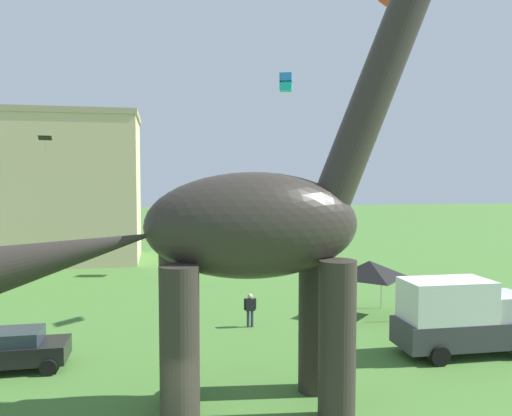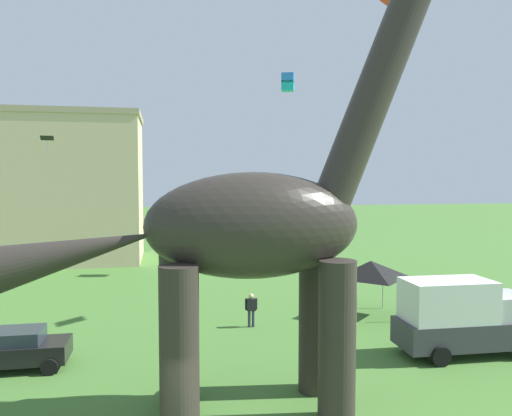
{
  "view_description": "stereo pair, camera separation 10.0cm",
  "coord_description": "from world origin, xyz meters",
  "px_view_note": "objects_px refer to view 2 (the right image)",
  "views": [
    {
      "loc": [
        -0.6,
        -11.8,
        7.39
      ],
      "look_at": [
        2.41,
        3.61,
        6.46
      ],
      "focal_mm": 34.62,
      "sensor_mm": 36.0,
      "label": 1
    },
    {
      "loc": [
        -0.51,
        -11.82,
        7.39
      ],
      "look_at": [
        2.41,
        3.61,
        6.46
      ],
      "focal_mm": 34.62,
      "sensor_mm": 36.0,
      "label": 2
    }
  ],
  "objects_px": {
    "person_strolling_adult": "(251,307)",
    "festival_canopy_tent": "(371,269)",
    "kite_drifting": "(47,138)",
    "kite_high_left": "(288,82)",
    "parked_box_truck": "(462,316)",
    "dinosaur_sculpture": "(251,225)",
    "parked_sedan_left": "(12,349)"
  },
  "relations": [
    {
      "from": "person_strolling_adult",
      "to": "kite_high_left",
      "type": "bearing_deg",
      "value": 127.42
    },
    {
      "from": "dinosaur_sculpture",
      "to": "parked_box_truck",
      "type": "height_order",
      "value": "dinosaur_sculpture"
    },
    {
      "from": "parked_box_truck",
      "to": "festival_canopy_tent",
      "type": "xyz_separation_m",
      "value": [
        -1.34,
        6.2,
        0.9
      ]
    },
    {
      "from": "festival_canopy_tent",
      "to": "parked_box_truck",
      "type": "bearing_deg",
      "value": -77.78
    },
    {
      "from": "parked_box_truck",
      "to": "kite_drifting",
      "type": "relative_size",
      "value": 5.8
    },
    {
      "from": "dinosaur_sculpture",
      "to": "kite_drifting",
      "type": "bearing_deg",
      "value": 127.46
    },
    {
      "from": "dinosaur_sculpture",
      "to": "kite_high_left",
      "type": "distance_m",
      "value": 24.76
    },
    {
      "from": "person_strolling_adult",
      "to": "festival_canopy_tent",
      "type": "relative_size",
      "value": 0.53
    },
    {
      "from": "kite_drifting",
      "to": "kite_high_left",
      "type": "height_order",
      "value": "kite_high_left"
    },
    {
      "from": "parked_box_truck",
      "to": "festival_canopy_tent",
      "type": "distance_m",
      "value": 6.41
    },
    {
      "from": "person_strolling_adult",
      "to": "kite_high_left",
      "type": "height_order",
      "value": "kite_high_left"
    },
    {
      "from": "parked_box_truck",
      "to": "person_strolling_adult",
      "type": "xyz_separation_m",
      "value": [
        -8.01,
        5.45,
        -0.63
      ]
    },
    {
      "from": "parked_box_truck",
      "to": "kite_drifting",
      "type": "distance_m",
      "value": 24.29
    },
    {
      "from": "parked_sedan_left",
      "to": "person_strolling_adult",
      "type": "height_order",
      "value": "person_strolling_adult"
    },
    {
      "from": "dinosaur_sculpture",
      "to": "festival_canopy_tent",
      "type": "distance_m",
      "value": 13.05
    },
    {
      "from": "parked_sedan_left",
      "to": "dinosaur_sculpture",
      "type": "bearing_deg",
      "value": -31.06
    },
    {
      "from": "parked_sedan_left",
      "to": "kite_high_left",
      "type": "xyz_separation_m",
      "value": [
        15.34,
        16.97,
        13.98
      ]
    },
    {
      "from": "kite_high_left",
      "to": "dinosaur_sculpture",
      "type": "bearing_deg",
      "value": -107.15
    },
    {
      "from": "dinosaur_sculpture",
      "to": "person_strolling_adult",
      "type": "height_order",
      "value": "dinosaur_sculpture"
    },
    {
      "from": "parked_box_truck",
      "to": "dinosaur_sculpture",
      "type": "bearing_deg",
      "value": -159.44
    },
    {
      "from": "parked_sedan_left",
      "to": "kite_drifting",
      "type": "relative_size",
      "value": 4.31
    },
    {
      "from": "dinosaur_sculpture",
      "to": "parked_sedan_left",
      "type": "height_order",
      "value": "dinosaur_sculpture"
    },
    {
      "from": "parked_sedan_left",
      "to": "person_strolling_adult",
      "type": "xyz_separation_m",
      "value": [
        10.09,
        3.65,
        0.21
      ]
    },
    {
      "from": "person_strolling_adult",
      "to": "parked_sedan_left",
      "type": "bearing_deg",
      "value": -101.15
    },
    {
      "from": "kite_drifting",
      "to": "festival_canopy_tent",
      "type": "bearing_deg",
      "value": -20.41
    },
    {
      "from": "kite_high_left",
      "to": "festival_canopy_tent",
      "type": "bearing_deg",
      "value": -83.58
    },
    {
      "from": "kite_drifting",
      "to": "kite_high_left",
      "type": "relative_size",
      "value": 0.73
    },
    {
      "from": "parked_box_truck",
      "to": "festival_canopy_tent",
      "type": "relative_size",
      "value": 1.79
    },
    {
      "from": "parked_box_truck",
      "to": "parked_sedan_left",
      "type": "bearing_deg",
      "value": 175.7
    },
    {
      "from": "parked_sedan_left",
      "to": "parked_box_truck",
      "type": "distance_m",
      "value": 18.2
    },
    {
      "from": "festival_canopy_tent",
      "to": "kite_high_left",
      "type": "height_order",
      "value": "kite_high_left"
    },
    {
      "from": "dinosaur_sculpture",
      "to": "parked_box_truck",
      "type": "bearing_deg",
      "value": 26.35
    }
  ]
}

